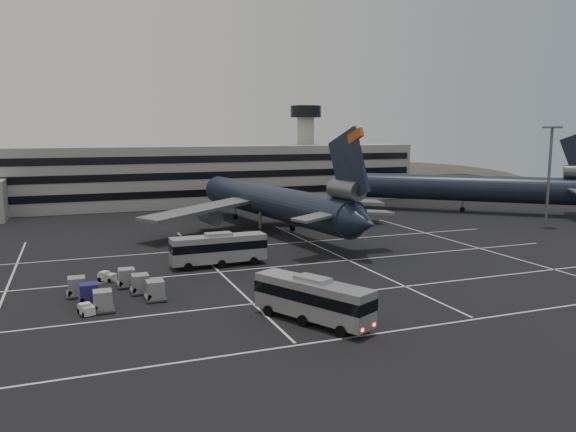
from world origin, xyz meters
The scene contains 12 objects.
ground centered at (0.00, 0.00, 0.00)m, with size 260.00×260.00×0.00m, color black.
lane_markings centered at (0.95, 0.72, 0.01)m, with size 90.00×55.62×0.01m.
terminal centered at (-2.95, 71.14, 6.93)m, with size 125.00×26.00×24.00m.
hills centered at (17.99, 170.00, -12.07)m, with size 352.00×180.00×44.00m.
lightpole_right centered at (58.00, 15.00, 11.82)m, with size 2.40×2.40×18.28m.
trijet_main centered at (9.84, 29.01, 5.25)m, with size 46.93×57.60×18.08m.
trijet_far centered at (57.30, 36.25, 5.43)m, with size 47.00×42.29×18.08m.
bus_near centered at (-2.61, -17.33, 2.36)m, with size 8.11×12.12×4.31m.
bus_far centered at (-5.25, 7.22, 2.40)m, with size 12.51×3.41×4.40m.
tug_a centered at (-21.88, -7.57, 0.56)m, with size 1.70×2.22×1.27m.
tug_b centered at (-19.25, 4.48, 0.56)m, with size 2.23×2.18×1.26m.
uld_cluster centered at (-18.88, -2.92, 1.02)m, with size 10.44×11.32×2.08m.
Camera 1 is at (-22.42, -62.65, 17.32)m, focal length 35.00 mm.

